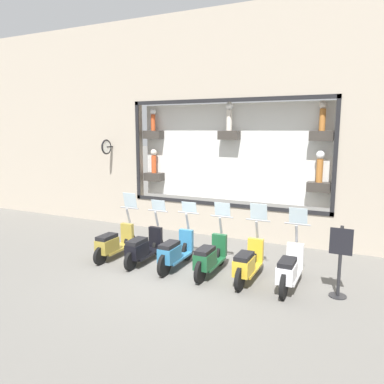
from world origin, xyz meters
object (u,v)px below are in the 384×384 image
object	(u,v)px
scooter_green_2	(210,257)
scooter_teal_3	(175,252)
scooter_yellow_1	(248,263)
shop_sign_post	(340,259)
scooter_olive_5	(114,243)
scooter_white_0	(289,269)
scooter_black_4	(143,248)

from	to	relation	value
scooter_green_2	scooter_teal_3	size ratio (longest dim) A/B	1.00
scooter_yellow_1	shop_sign_post	world-z (taller)	scooter_yellow_1
scooter_green_2	shop_sign_post	xyz separation A→B (m)	(0.05, -2.88, 0.37)
scooter_green_2	shop_sign_post	size ratio (longest dim) A/B	1.19
scooter_green_2	scooter_olive_5	xyz separation A→B (m)	(-0.00, 2.82, -0.02)
scooter_green_2	shop_sign_post	distance (m)	2.91
scooter_white_0	scooter_black_4	world-z (taller)	scooter_white_0
scooter_yellow_1	scooter_green_2	bearing A→B (deg)	90.10
scooter_teal_3	shop_sign_post	bearing A→B (deg)	-89.22
scooter_yellow_1	scooter_green_2	distance (m)	0.94
shop_sign_post	scooter_white_0	bearing A→B (deg)	92.79
scooter_green_2	shop_sign_post	world-z (taller)	scooter_green_2
scooter_olive_5	shop_sign_post	bearing A→B (deg)	-89.44
scooter_teal_3	scooter_yellow_1	bearing A→B (deg)	-89.92
scooter_green_2	scooter_black_4	bearing A→B (deg)	90.23
scooter_yellow_1	scooter_black_4	world-z (taller)	scooter_yellow_1
shop_sign_post	scooter_black_4	bearing A→B (deg)	90.71
scooter_white_0	scooter_teal_3	distance (m)	2.82
scooter_yellow_1	scooter_teal_3	xyz separation A→B (m)	(-0.00, 1.88, -0.00)
scooter_yellow_1	scooter_teal_3	distance (m)	1.88
scooter_black_4	scooter_olive_5	xyz separation A→B (m)	(0.00, 0.94, 0.00)
shop_sign_post	scooter_teal_3	bearing A→B (deg)	90.78
scooter_white_0	scooter_green_2	size ratio (longest dim) A/B	1.00
scooter_white_0	scooter_teal_3	bearing A→B (deg)	90.06
scooter_white_0	scooter_teal_3	world-z (taller)	scooter_white_0
scooter_green_2	scooter_black_4	size ratio (longest dim) A/B	1.01
scooter_olive_5	shop_sign_post	size ratio (longest dim) A/B	1.18
scooter_yellow_1	scooter_white_0	bearing A→B (deg)	-89.96
scooter_yellow_1	scooter_green_2	world-z (taller)	scooter_yellow_1
shop_sign_post	scooter_yellow_1	bearing A→B (deg)	91.46
scooter_white_0	scooter_green_2	bearing A→B (deg)	90.07
scooter_white_0	scooter_yellow_1	world-z (taller)	scooter_yellow_1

